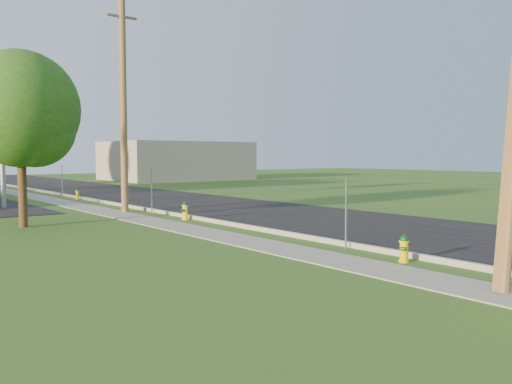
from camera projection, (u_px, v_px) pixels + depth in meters
ground_plane at (482, 276)px, 11.76m from camera, size 140.00×140.00×0.00m
road at (312, 218)px, 22.39m from camera, size 8.00×120.00×0.02m
curb at (233, 224)px, 19.94m from camera, size 0.15×120.00×0.15m
sidewalk at (193, 230)px, 18.87m from camera, size 1.50×120.00×0.03m
utility_pole_mid at (123, 103)px, 24.44m from camera, size 1.40×0.32×9.80m
utility_pole_far at (17, 124)px, 38.62m from camera, size 1.40×0.32×9.50m
sign_post_near at (346, 213)px, 15.15m from camera, size 0.05×0.04×2.00m
sign_post_mid at (152, 191)px, 24.44m from camera, size 0.05×0.04×2.00m
sign_post_far at (62, 181)px, 34.05m from camera, size 0.05×0.04×2.00m
price_pylon at (0, 97)px, 26.34m from camera, size 0.34×2.04×6.85m
distant_building at (177, 161)px, 58.08m from camera, size 14.00×10.00×4.00m
tree_verge at (24, 114)px, 19.46m from camera, size 4.22×4.22×6.39m
hydrant_near at (404, 249)px, 13.25m from camera, size 0.35×0.32×0.69m
hydrant_mid at (185, 210)px, 21.97m from camera, size 0.40×0.36×0.77m
hydrant_far at (78, 194)px, 31.83m from camera, size 0.34×0.31×0.67m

